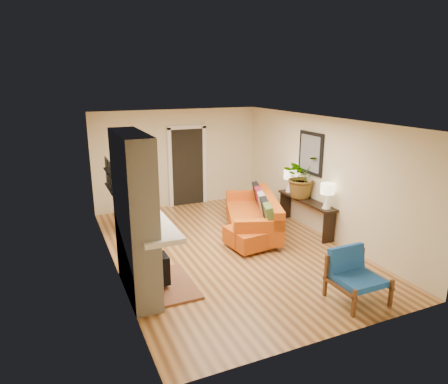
{
  "coord_description": "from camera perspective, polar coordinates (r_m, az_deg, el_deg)",
  "views": [
    {
      "loc": [
        -3.15,
        -6.89,
        3.34
      ],
      "look_at": [
        0.0,
        0.2,
        1.15
      ],
      "focal_mm": 32.0,
      "sensor_mm": 36.0,
      "label": 1
    }
  ],
  "objects": [
    {
      "name": "lamp_near",
      "position": [
        8.59,
        14.55,
        -0.12
      ],
      "size": [
        0.3,
        0.3,
        0.54
      ],
      "color": "white",
      "rests_on": "console_table"
    },
    {
      "name": "blue_chair",
      "position": [
        6.68,
        18.05,
        -10.87
      ],
      "size": [
        0.77,
        0.76,
        0.8
      ],
      "color": "brown",
      "rests_on": "ground"
    },
    {
      "name": "houseplant",
      "position": [
        9.26,
        11.04,
        2.26
      ],
      "size": [
        1.05,
        0.96,
        1.0
      ],
      "primitive_type": "imported",
      "rotation": [
        0.0,
        0.0,
        0.23
      ],
      "color": "#1E5919",
      "rests_on": "console_table"
    },
    {
      "name": "room_shell",
      "position": [
        10.45,
        -2.4,
        4.16
      ],
      "size": [
        6.5,
        6.5,
        6.5
      ],
      "color": "tan",
      "rests_on": "ground"
    },
    {
      "name": "dining_table",
      "position": [
        9.26,
        -12.12,
        -2.19
      ],
      "size": [
        0.96,
        1.57,
        0.83
      ],
      "color": "brown",
      "rests_on": "ground"
    },
    {
      "name": "fireplace",
      "position": [
        6.36,
        -12.22,
        -3.89
      ],
      "size": [
        1.09,
        1.68,
        2.6
      ],
      "color": "white",
      "rests_on": "ground"
    },
    {
      "name": "ottoman",
      "position": [
        8.23,
        3.71,
        -6.37
      ],
      "size": [
        0.92,
        0.92,
        0.42
      ],
      "color": "silver",
      "rests_on": "ground"
    },
    {
      "name": "sofa",
      "position": [
        9.02,
        4.58,
        -3.28
      ],
      "size": [
        1.76,
        2.55,
        0.92
      ],
      "color": "silver",
      "rests_on": "ground"
    },
    {
      "name": "console_table",
      "position": [
        9.27,
        11.63,
        -1.91
      ],
      "size": [
        0.34,
        1.85,
        0.72
      ],
      "color": "black",
      "rests_on": "ground"
    },
    {
      "name": "lamp_far",
      "position": [
        9.7,
        9.39,
        1.98
      ],
      "size": [
        0.3,
        0.3,
        0.54
      ],
      "color": "white",
      "rests_on": "console_table"
    }
  ]
}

